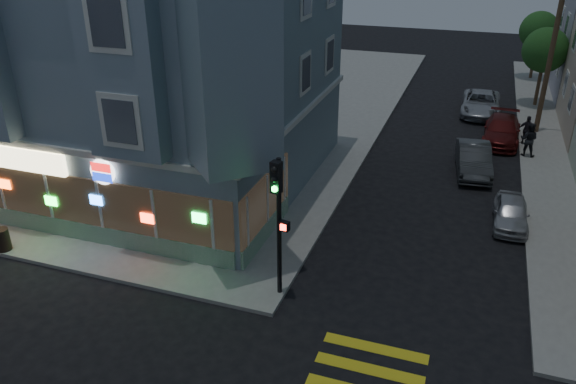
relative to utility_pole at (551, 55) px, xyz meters
The scene contains 14 objects.
ground 27.26m from the utility_pole, 116.57° to the right, with size 120.00×120.00×0.00m, color black.
sidewalk_nw 25.95m from the utility_pole, behind, with size 33.00×42.00×0.15m, color gray.
corner_building 22.24m from the utility_pole, 144.13° to the right, with size 14.60×14.60×11.40m.
utility_pole is the anchor object (origin of this frame).
street_tree_near 6.06m from the utility_pole, 88.09° to the left, with size 3.00×3.00×5.30m.
street_tree_far 14.03m from the utility_pole, 89.18° to the left, with size 3.00×3.00×5.30m.
pedestrian_a 5.82m from the utility_pole, 98.98° to the right, with size 0.91×0.71×1.87m, color black.
pedestrian_b 4.63m from the utility_pole, 105.49° to the right, with size 0.97×0.41×1.66m, color black.
parked_car_a 13.56m from the utility_pole, 97.19° to the right, with size 1.41×3.50×1.19m, color #B5B7BD.
parked_car_b 9.18m from the utility_pole, 114.38° to the right, with size 1.59×4.55×1.50m, color #3A3D3F.
parked_car_c 5.09m from the utility_pole, 132.26° to the right, with size 2.00×4.92×1.43m, color #5D1615.
parked_car_d 6.06m from the utility_pole, 139.02° to the left, with size 2.46×5.34×1.49m, color #A9ADB4.
traffic_signal 22.86m from the utility_pole, 113.72° to the right, with size 0.61×0.56×5.01m.
trash_can 30.05m from the utility_pole, 133.17° to the right, with size 0.56×0.56×0.90m, color black.
Camera 1 is at (8.36, -11.85, 11.75)m, focal length 35.00 mm.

